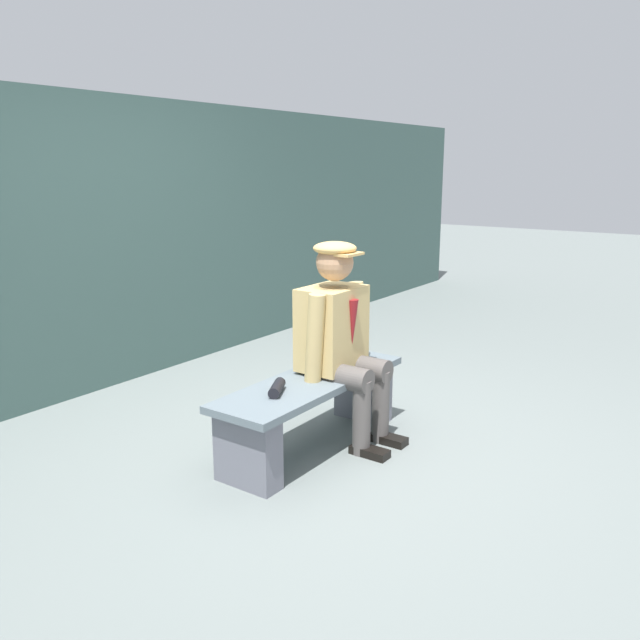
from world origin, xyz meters
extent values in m
plane|color=slate|center=(0.00, 0.00, 0.00)|extent=(30.00, 30.00, 0.00)
cube|color=slate|center=(0.00, 0.00, 0.42)|extent=(1.44, 0.45, 0.04)
cube|color=slate|center=(-0.60, 0.00, 0.20)|extent=(0.15, 0.38, 0.40)
cube|color=slate|center=(0.60, 0.00, 0.20)|extent=(0.15, 0.38, 0.40)
cube|color=tan|center=(-0.21, 0.00, 0.72)|extent=(0.41, 0.30, 0.51)
cylinder|color=#1E2338|center=(-0.21, 0.00, 0.95)|extent=(0.23, 0.23, 0.06)
cone|color=maroon|center=(-0.21, 0.15, 0.78)|extent=(0.07, 0.07, 0.28)
sphere|color=tan|center=(-0.21, 0.02, 1.13)|extent=(0.23, 0.23, 0.23)
ellipsoid|color=#DDAF66|center=(-0.21, 0.02, 1.22)|extent=(0.26, 0.26, 0.08)
cube|color=#DDAF66|center=(-0.21, 0.12, 1.19)|extent=(0.18, 0.10, 0.02)
cylinder|color=#554F4D|center=(-0.32, 0.15, 0.46)|extent=(0.15, 0.38, 0.15)
cylinder|color=#554F4D|center=(-0.32, 0.30, 0.23)|extent=(0.11, 0.11, 0.46)
cube|color=black|center=(-0.32, 0.36, 0.03)|extent=(0.10, 0.24, 0.05)
cylinder|color=tan|center=(-0.45, 0.04, 0.71)|extent=(0.10, 0.14, 0.54)
cylinder|color=#554F4D|center=(-0.10, 0.15, 0.46)|extent=(0.15, 0.38, 0.15)
cylinder|color=#554F4D|center=(-0.10, 0.30, 0.23)|extent=(0.11, 0.11, 0.46)
cube|color=black|center=(-0.10, 0.36, 0.03)|extent=(0.10, 0.24, 0.05)
cylinder|color=tan|center=(0.02, 0.04, 0.71)|extent=(0.10, 0.14, 0.54)
cylinder|color=black|center=(0.32, -0.01, 0.48)|extent=(0.21, 0.15, 0.06)
cube|color=#3D5853|center=(0.00, -2.09, 1.11)|extent=(12.00, 0.24, 2.23)
camera|label=1|loc=(3.03, 2.20, 1.70)|focal=36.58mm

